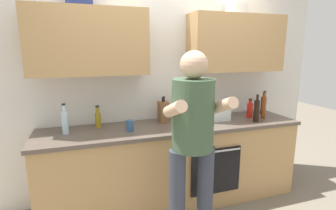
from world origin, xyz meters
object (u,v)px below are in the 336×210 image
bottle_vinegar (264,107)px  grocery_bag_produce (217,113)px  bottle_water (65,121)px  bottle_syrup (204,114)px  cup_tea (130,126)px  bottle_hotsauce (250,110)px  knife_block (163,112)px  person_standing (193,137)px  bottle_oil (98,119)px  bottle_soy (257,110)px  cup_ceramic (185,117)px  bottle_wine (263,105)px

bottle_vinegar → grocery_bag_produce: 0.57m
bottle_water → bottle_syrup: (1.44, -0.08, -0.02)m
cup_tea → bottle_hotsauce: bearing=3.0°
knife_block → bottle_vinegar: bearing=-11.2°
person_standing → bottle_oil: 1.12m
bottle_soy → bottle_oil: size_ratio=1.35×
person_standing → bottle_vinegar: 1.35m
bottle_oil → cup_ceramic: bearing=-3.8°
cup_tea → cup_ceramic: (0.67, 0.17, -0.00)m
bottle_hotsauce → grocery_bag_produce: 0.43m
bottle_soy → bottle_water: bearing=174.3°
person_standing → knife_block: bearing=88.8°
bottle_vinegar → cup_ceramic: bottle_vinegar is taller
person_standing → bottle_vinegar: size_ratio=5.12×
bottle_syrup → bottle_vinegar: (0.76, -0.02, 0.04)m
grocery_bag_produce → cup_ceramic: bearing=172.0°
grocery_bag_produce → cup_tea: bearing=-173.7°
bottle_soy → grocery_bag_produce: size_ratio=1.21×
bottle_soy → cup_tea: bearing=175.7°
bottle_wine → cup_ceramic: bottle_wine is taller
person_standing → cup_tea: person_standing is taller
cup_ceramic → bottle_oil: bearing=176.2°
bottle_wine → cup_ceramic: (-1.08, -0.03, -0.06)m
bottle_syrup → bottle_water: bearing=176.6°
grocery_bag_produce → bottle_hotsauce: bearing=-5.1°
bottle_vinegar → bottle_soy: 0.19m
bottle_water → grocery_bag_produce: 1.65m
bottle_water → bottle_soy: size_ratio=0.96×
bottle_syrup → cup_tea: size_ratio=2.40×
bottle_wine → bottle_soy: bearing=-136.7°
bottle_syrup → knife_block: size_ratio=0.90×
bottle_hotsauce → bottle_soy: (-0.04, -0.18, 0.03)m
bottle_syrup → cup_tea: (-0.83, -0.01, -0.05)m
grocery_bag_produce → bottle_wine: bearing=6.8°
bottle_hotsauce → knife_block: bearing=172.3°
bottle_hotsauce → knife_block: 1.05m
bottle_wine → bottle_syrup: (-0.92, -0.19, -0.01)m
bottle_syrup → bottle_vinegar: size_ratio=0.79×
bottle_wine → bottle_vinegar: bearing=-126.3°
bottle_wine → knife_block: 1.33m
bottle_syrup → grocery_bag_produce: (0.21, 0.10, -0.03)m
knife_block → grocery_bag_produce: bearing=-9.5°
bottle_hotsauce → cup_ceramic: (-0.80, 0.09, -0.05)m
bottle_soy → cup_tea: 1.43m
bottle_wine → grocery_bag_produce: 0.72m
bottle_water → bottle_vinegar: bearing=-2.8°
bottle_oil → bottle_wine: bearing=-0.9°
bottle_water → bottle_oil: bearing=23.4°
person_standing → cup_tea: (-0.40, 0.65, -0.05)m
bottle_oil → knife_block: size_ratio=0.80×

